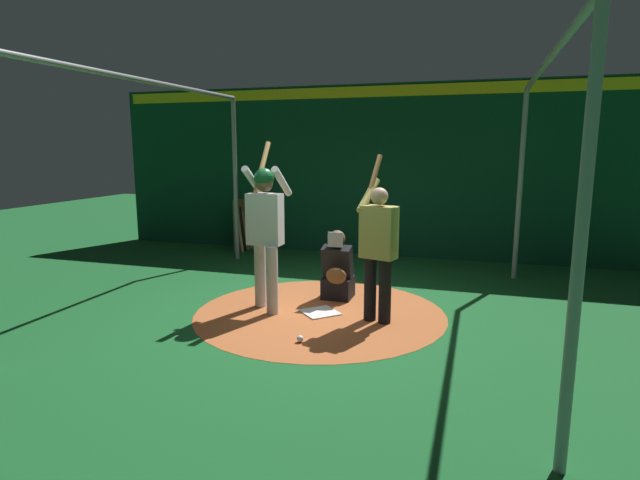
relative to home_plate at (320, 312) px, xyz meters
name	(u,v)px	position (x,y,z in m)	size (l,w,h in m)	color
ground_plane	(320,313)	(0.00, 0.00, -0.01)	(27.05, 27.05, 0.00)	#195B28
dirt_circle	(320,313)	(0.00, 0.00, -0.01)	(3.19, 3.19, 0.01)	#B76033
home_plate	(320,312)	(0.00, 0.00, 0.00)	(0.42, 0.42, 0.01)	white
batter	(265,224)	(0.07, -0.71, 1.11)	(0.68, 0.49, 2.17)	#BCBCC0
catcher	(338,272)	(-0.68, 0.04, 0.37)	(0.58, 0.40, 0.97)	black
visitor	(378,245)	(0.09, 0.75, 0.93)	(0.63, 0.51, 2.00)	black
back_wall	(380,170)	(-3.86, 0.00, 1.63)	(0.23, 11.05, 3.26)	#0C3D26
cage_frame	(320,148)	(0.00, 0.00, 2.07)	(5.35, 5.01, 2.99)	gray
bat_rack	(247,225)	(-3.62, -2.73, 0.48)	(1.06, 0.21, 1.05)	olive
baseball_0	(300,339)	(1.02, 0.09, 0.03)	(0.07, 0.07, 0.07)	white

